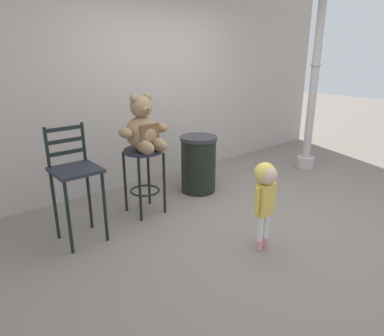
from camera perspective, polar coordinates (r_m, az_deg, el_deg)
ground_plane at (r=4.10m, az=9.32°, el=-8.05°), size 24.00×24.00×0.00m
building_wall at (r=5.16m, az=-7.07°, el=17.50°), size 7.43×0.30×3.47m
bar_stool_with_teddy at (r=4.02m, az=-7.90°, el=0.20°), size 0.44×0.44×0.78m
teddy_bear at (r=3.88m, az=-7.95°, el=6.27°), size 0.58×0.52×0.62m
child_walking at (r=3.28m, az=11.91°, el=-3.15°), size 0.28×0.22×0.87m
trash_bin at (r=4.67m, az=1.05°, el=0.67°), size 0.49×0.49×0.76m
lamppost at (r=5.82m, az=19.08°, el=10.56°), size 0.29×0.29×2.80m
bar_chair_empty at (r=3.54m, az=-18.61°, el=-1.21°), size 0.42×0.42×1.16m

